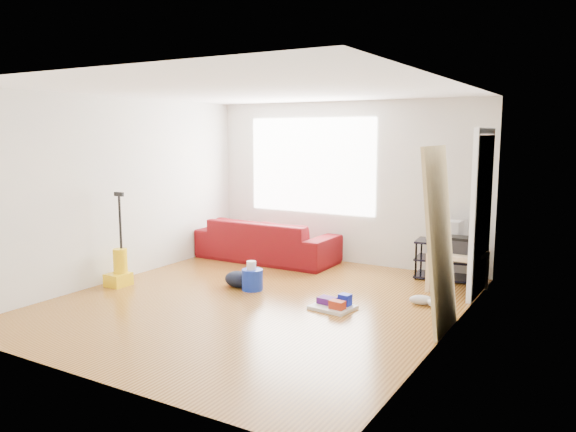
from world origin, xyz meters
The scene contains 13 objects.
room centered at (0.07, 0.15, 1.25)m, with size 4.51×5.01×2.51m.
sofa centered at (-1.10, 1.95, 0.00)m, with size 2.26×0.88×0.66m, color #590C0D.
tv_stand centered at (1.65, 2.22, 0.28)m, with size 0.82×0.53×0.54m.
tv centered at (1.65, 2.22, 0.70)m, with size 0.58×0.08×0.33m, color black.
side_table centered at (1.95, 1.72, 0.43)m, with size 0.68×0.68×0.51m.
printer centered at (1.95, 1.72, 0.60)m, with size 0.39×0.30×0.20m.
bucket centered at (-0.34, 0.40, 0.00)m, with size 0.27×0.27×0.27m, color #102AAB.
toilet_paper centered at (-0.35, 0.39, 0.19)m, with size 0.12×0.12×0.11m, color silver.
cleaning_tray centered at (0.92, 0.22, 0.05)m, with size 0.51×0.43×0.17m.
backpack centered at (-0.59, 0.43, 0.00)m, with size 0.38×0.30×0.21m, color black.
sneakers centered at (1.85, 0.85, 0.06)m, with size 0.53×0.27×0.12m.
vacuum centered at (-2.00, -0.31, 0.23)m, with size 0.27×0.30×1.25m.
door_panel centered at (2.13, 0.13, 0.00)m, with size 0.04×0.76×1.90m, color tan.
Camera 1 is at (3.62, -5.45, 2.01)m, focal length 35.00 mm.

